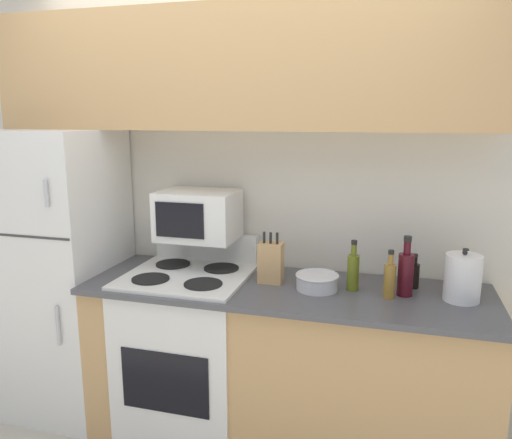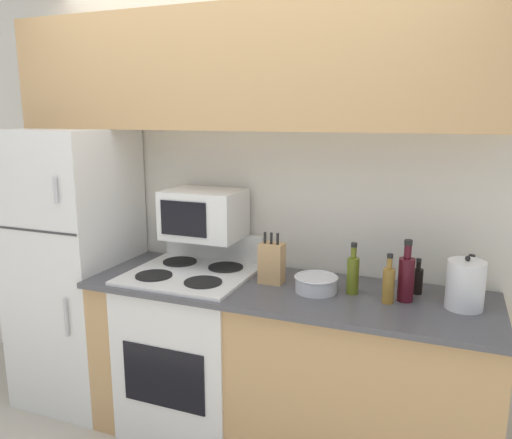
{
  "view_description": "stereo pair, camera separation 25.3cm",
  "coord_description": "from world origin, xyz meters",
  "views": [
    {
      "loc": [
        0.84,
        -2.11,
        1.77
      ],
      "look_at": [
        0.17,
        0.28,
        1.25
      ],
      "focal_mm": 35.0,
      "sensor_mm": 36.0,
      "label": 1
    },
    {
      "loc": [
        1.08,
        -2.03,
        1.77
      ],
      "look_at": [
        0.17,
        0.28,
        1.25
      ],
      "focal_mm": 35.0,
      "sensor_mm": 36.0,
      "label": 2
    }
  ],
  "objects": [
    {
      "name": "bottle_olive_oil",
      "position": [
        0.66,
        0.34,
        1.0
      ],
      "size": [
        0.06,
        0.06,
        0.26
      ],
      "color": "#5B6619",
      "rests_on": "lower_cabinets"
    },
    {
      "name": "stove",
      "position": [
        -0.23,
        0.3,
        0.47
      ],
      "size": [
        0.66,
        0.65,
        1.08
      ],
      "color": "white",
      "rests_on": "ground_plane"
    },
    {
      "name": "bottle_vinegar",
      "position": [
        0.84,
        0.28,
        0.99
      ],
      "size": [
        0.06,
        0.06,
        0.24
      ],
      "color": "olive",
      "rests_on": "lower_cabinets"
    },
    {
      "name": "upper_cabinets",
      "position": [
        0.0,
        0.48,
        2.0
      ],
      "size": [
        2.72,
        0.33,
        0.63
      ],
      "color": "tan",
      "rests_on": "refrigerator"
    },
    {
      "name": "bottle_wine_red",
      "position": [
        0.91,
        0.34,
        1.02
      ],
      "size": [
        0.08,
        0.08,
        0.3
      ],
      "color": "#470F19",
      "rests_on": "lower_cabinets"
    },
    {
      "name": "refrigerator",
      "position": [
        -1.04,
        0.31,
        0.85
      ],
      "size": [
        0.63,
        0.65,
        1.69
      ],
      "color": "white",
      "rests_on": "ground_plane"
    },
    {
      "name": "knife_block",
      "position": [
        0.23,
        0.35,
        1.01
      ],
      "size": [
        0.12,
        0.09,
        0.27
      ],
      "color": "tan",
      "rests_on": "lower_cabinets"
    },
    {
      "name": "bowl",
      "position": [
        0.48,
        0.3,
        0.94
      ],
      "size": [
        0.22,
        0.22,
        0.08
      ],
      "color": "silver",
      "rests_on": "lower_cabinets"
    },
    {
      "name": "bottle_cooking_spray",
      "position": [
        1.2,
        0.48,
        0.99
      ],
      "size": [
        0.06,
        0.06,
        0.22
      ],
      "color": "gold",
      "rests_on": "lower_cabinets"
    },
    {
      "name": "wall_back",
      "position": [
        0.0,
        0.67,
        1.27
      ],
      "size": [
        8.0,
        0.05,
        2.55
      ],
      "color": "silver",
      "rests_on": "ground_plane"
    },
    {
      "name": "bottle_soy_sauce",
      "position": [
        0.96,
        0.46,
        0.97
      ],
      "size": [
        0.05,
        0.05,
        0.18
      ],
      "color": "black",
      "rests_on": "lower_cabinets"
    },
    {
      "name": "lower_cabinets",
      "position": [
        0.32,
        0.31,
        0.45
      ],
      "size": [
        2.09,
        0.67,
        0.9
      ],
      "color": "tan",
      "rests_on": "ground_plane"
    },
    {
      "name": "kettle",
      "position": [
        1.17,
        0.34,
        1.01
      ],
      "size": [
        0.17,
        0.17,
        0.25
      ],
      "color": "white",
      "rests_on": "lower_cabinets"
    },
    {
      "name": "microwave",
      "position": [
        -0.22,
        0.45,
        1.22
      ],
      "size": [
        0.43,
        0.33,
        0.27
      ],
      "color": "white",
      "rests_on": "stove"
    }
  ]
}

